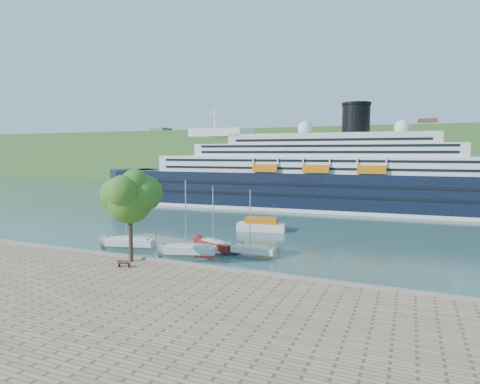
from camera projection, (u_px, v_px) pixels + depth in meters
ground at (141, 266)px, 48.70m from camera, size 400.00×400.00×0.00m
far_hillside at (339, 156)px, 180.25m from camera, size 400.00×50.00×24.00m
quay_coping at (140, 258)px, 48.40m from camera, size 220.00×0.50×0.30m
cruise_ship at (305, 157)px, 98.27m from camera, size 113.88×23.44×25.39m
park_bench at (124, 263)px, 44.86m from camera, size 1.49×0.88×0.90m
promenade_tree at (130, 212)px, 46.73m from camera, size 7.12×7.12×11.78m
floating_pontoon at (185, 243)px, 60.50m from camera, size 19.15×6.07×0.42m
sailboat_white_near at (130, 215)px, 56.95m from camera, size 7.95×3.89×9.90m
sailboat_red at (215, 220)px, 55.82m from camera, size 6.98×4.27×8.74m
sailboat_white_far at (253, 225)px, 53.08m from camera, size 6.61×1.93×8.51m
tender_launch at (261, 224)px, 70.78m from camera, size 8.90×4.31×2.36m
sailboat_extra at (190, 221)px, 52.59m from camera, size 7.81×4.26×9.73m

